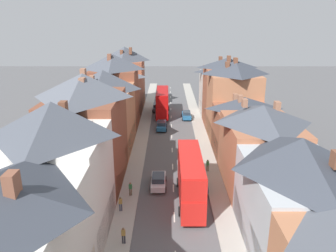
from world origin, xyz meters
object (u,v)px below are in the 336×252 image
Objects in this scene: double_decker_bus_mid_street at (164,102)px; car_parked_right_a at (158,107)px; car_parked_left_a at (201,182)px; pedestrian_mid_left at (125,235)px; car_parked_left_b at (163,125)px; pedestrian_far_left at (132,188)px; car_near_silver at (188,115)px; pedestrian_mid_right at (122,203)px; car_mid_black at (160,180)px; pedestrian_far_right at (209,165)px; double_decker_bus_lead at (192,178)px.

double_decker_bus_mid_street is 2.44× the size of car_parked_right_a.
pedestrian_mid_left is (-7.70, -10.26, 0.23)m from car_parked_left_a.
car_parked_left_b is 23.94m from pedestrian_far_left.
car_near_silver is 8.34m from car_parked_left_b.
double_decker_bus_mid_street reaches higher than car_parked_left_a.
pedestrian_mid_right is (-8.68, -5.03, 0.23)m from car_parked_left_a.
pedestrian_mid_left is 1.00× the size of pedestrian_far_left.
car_mid_black is at bearing -99.86° from car_near_silver.
car_parked_right_a is at bearing 86.45° from pedestrian_mid_right.
pedestrian_far_right reaches higher than car_parked_left_b.
car_mid_black is at bearing -89.98° from double_decker_bus_mid_street.
double_decker_bus_mid_street is at bearing 96.03° from double_decker_bus_lead.
pedestrian_mid_left reaches higher than car_parked_right_a.
pedestrian_mid_left is (-7.70, -38.88, 0.22)m from car_near_silver.
pedestrian_far_left is (-1.79, -36.76, 0.23)m from car_parked_right_a.
car_near_silver is at bearing -28.88° from double_decker_bus_mid_street.
double_decker_bus_lead reaches higher than car_near_silver.
car_mid_black is 2.72× the size of pedestrian_far_left.
car_parked_right_a is 45.19m from pedestrian_mid_left.
pedestrian_far_left is (-3.08, -33.20, -1.78)m from double_decker_bus_mid_street.
car_parked_right_a is at bearing 92.16° from car_mid_black.
pedestrian_far_left is at bearing -166.85° from car_parked_left_a.
pedestrian_mid_left and pedestrian_far_left have the same top height.
car_parked_left_a is at bearing -77.37° from car_parked_left_b.
car_parked_left_b is at bearing -125.99° from car_near_silver.
car_parked_left_b reaches higher than car_mid_black.
pedestrian_mid_left is at bearing -79.41° from pedestrian_mid_right.
double_decker_bus_lead is 3.63m from car_parked_left_a.
pedestrian_mid_right is (-7.37, -2.31, -1.78)m from double_decker_bus_lead.
car_parked_right_a is at bearing 87.21° from pedestrian_far_left.
pedestrian_mid_right is at bearing -95.92° from double_decker_bus_mid_street.
car_parked_right_a is 1.01× the size of car_mid_black.
car_parked_right_a is (-1.29, 3.57, -2.01)m from double_decker_bus_mid_street.
car_parked_left_a is 12.83m from pedestrian_mid_left.
double_decker_bus_lead is 6.71× the size of pedestrian_mid_left.
car_parked_left_b is at bearing -89.95° from double_decker_bus_mid_street.
double_decker_bus_lead is 37.99m from car_parked_right_a.
double_decker_bus_mid_street is 6.71× the size of pedestrian_far_left.
pedestrian_far_left reaches higher than car_mid_black.
pedestrian_far_left is at bearing -92.79° from car_parked_right_a.
double_decker_bus_lead is 2.47× the size of car_mid_black.
car_near_silver is at bearing 75.31° from pedestrian_far_left.
pedestrian_mid_left is 17.28m from pedestrian_far_right.
car_parked_right_a is 2.75× the size of pedestrian_far_right.
car_parked_right_a is 2.75× the size of pedestrian_mid_right.
car_mid_black is (0.01, -30.89, -2.02)m from double_decker_bus_mid_street.
car_parked_right_a is 40.01m from pedestrian_mid_right.
pedestrian_far_left reaches higher than car_near_silver.
pedestrian_far_right is at bearing 31.75° from car_mid_black.
double_decker_bus_mid_street is 6.71× the size of pedestrian_mid_left.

